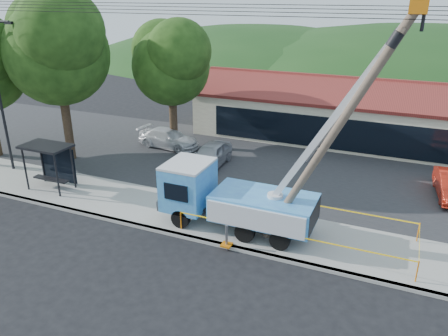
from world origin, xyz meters
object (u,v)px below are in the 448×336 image
leaning_pole (337,128)px  car_silver (211,167)px  utility_truck (234,196)px  bus_shelter (50,156)px  car_white (169,148)px

leaning_pole → car_silver: size_ratio=2.33×
leaning_pole → car_silver: leaning_pole is taller
utility_truck → bus_shelter: size_ratio=3.88×
bus_shelter → car_silver: (6.69, 6.52, -2.03)m
leaning_pole → car_white: leaning_pole is taller
bus_shelter → car_white: bus_shelter is taller
leaning_pole → car_silver: (-8.60, 6.88, -5.55)m
car_white → bus_shelter: bearing=169.3°
utility_truck → leaning_pole: utility_truck is taller
utility_truck → leaning_pole: (4.34, -0.24, 3.82)m
leaning_pole → car_white: bearing=145.0°
bus_shelter → car_silver: bearing=44.4°
utility_truck → car_white: (-8.50, 8.74, -1.73)m
utility_truck → bus_shelter: utility_truck is taller
utility_truck → car_silver: bearing=122.7°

